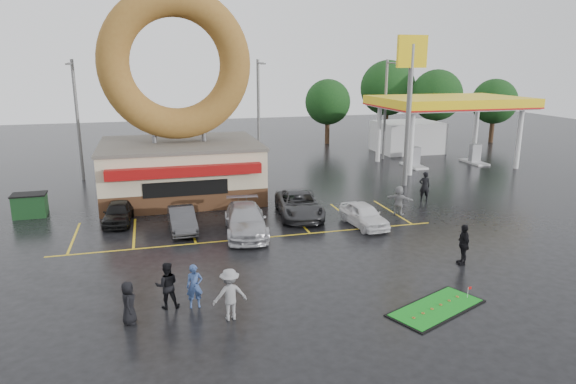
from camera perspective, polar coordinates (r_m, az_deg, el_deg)
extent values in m
plane|color=black|center=(23.46, -2.06, -7.85)|extent=(120.00, 120.00, 0.00)
cube|color=#472B19|center=(35.20, -11.68, 0.48)|extent=(10.00, 8.00, 1.20)
cube|color=beige|center=(34.83, -11.83, 3.28)|extent=(10.00, 8.00, 2.30)
cube|color=#59544C|center=(34.62, -11.93, 5.31)|extent=(10.20, 8.20, 0.20)
cube|color=maroon|center=(30.57, -11.34, 2.26)|extent=(9.00, 0.60, 0.60)
cylinder|color=slate|center=(34.47, -14.66, 6.29)|extent=(0.30, 0.30, 1.20)
cylinder|color=slate|center=(34.64, -9.34, 6.60)|extent=(0.30, 0.30, 1.20)
torus|color=brown|center=(34.22, -12.39, 13.77)|extent=(9.60, 2.00, 9.60)
cylinder|color=silver|center=(41.75, 13.53, 5.20)|extent=(0.40, 0.40, 5.00)
cylinder|color=silver|center=(47.33, 24.28, 5.37)|extent=(0.40, 0.40, 5.00)
cylinder|color=silver|center=(47.04, 10.05, 6.37)|extent=(0.40, 0.40, 5.00)
cylinder|color=silver|center=(52.06, 20.14, 6.47)|extent=(0.40, 0.40, 5.00)
cube|color=silver|center=(46.53, 17.44, 9.26)|extent=(12.00, 8.00, 0.50)
cube|color=yellow|center=(46.51, 17.47, 9.63)|extent=(12.30, 8.30, 0.70)
cube|color=#99999E|center=(45.56, 13.84, 3.88)|extent=(0.90, 0.60, 1.60)
cube|color=#99999E|center=(48.72, 20.05, 4.08)|extent=(0.90, 0.60, 1.60)
cube|color=silver|center=(52.95, 13.10, 6.00)|extent=(6.00, 5.00, 3.00)
cylinder|color=slate|center=(37.87, 13.23, 8.13)|extent=(0.36, 0.36, 10.00)
cube|color=yellow|center=(37.68, 13.63, 14.94)|extent=(2.20, 0.30, 2.20)
cylinder|color=slate|center=(41.71, -22.32, 7.29)|extent=(0.24, 0.24, 9.00)
cylinder|color=slate|center=(40.49, -23.06, 13.02)|extent=(0.12, 2.00, 0.12)
cube|color=slate|center=(39.50, -23.24, 12.93)|extent=(0.40, 0.18, 0.12)
cylinder|color=slate|center=(43.31, -3.29, 8.55)|extent=(0.24, 0.24, 9.00)
cylinder|color=slate|center=(42.11, -3.09, 14.12)|extent=(0.12, 2.00, 0.12)
cube|color=slate|center=(41.13, -2.78, 14.05)|extent=(0.40, 0.18, 0.12)
cylinder|color=slate|center=(48.14, 10.74, 8.91)|extent=(0.24, 0.24, 9.00)
cylinder|color=slate|center=(47.04, 11.52, 13.88)|extent=(0.12, 2.00, 0.12)
cube|color=slate|center=(46.15, 12.08, 13.79)|extent=(0.40, 0.18, 0.12)
cylinder|color=#332114|center=(60.21, 15.94, 6.73)|extent=(0.50, 0.50, 2.88)
sphere|color=black|center=(59.87, 16.19, 10.30)|extent=(5.60, 5.60, 5.60)
cylinder|color=#332114|center=(61.92, 21.68, 6.30)|extent=(0.50, 0.50, 2.52)
sphere|color=black|center=(61.60, 21.97, 9.32)|extent=(4.90, 4.90, 4.90)
cylinder|color=#332114|center=(61.78, 10.83, 7.38)|extent=(0.50, 0.50, 3.24)
sphere|color=black|center=(61.43, 11.02, 11.29)|extent=(6.30, 6.30, 6.30)
cylinder|color=#332114|center=(56.92, 4.38, 6.64)|extent=(0.50, 0.50, 2.52)
sphere|color=black|center=(56.58, 4.44, 9.95)|extent=(4.90, 4.90, 4.90)
imported|color=black|center=(30.31, -18.35, -2.17)|extent=(1.74, 3.75, 1.24)
imported|color=#333235|center=(28.08, -11.69, -3.01)|extent=(1.45, 3.84, 1.25)
imported|color=#A8A7AC|center=(27.09, -4.74, -3.12)|extent=(2.65, 5.37, 1.50)
imported|color=#313134|center=(30.02, 1.24, -1.38)|extent=(3.04, 5.46, 1.44)
imported|color=silver|center=(28.56, 8.42, -2.53)|extent=(1.87, 3.91, 1.29)
imported|color=#31487C|center=(19.47, -10.34, -10.26)|extent=(0.61, 0.40, 1.65)
imported|color=black|center=(19.63, -13.30, -10.05)|extent=(0.87, 0.69, 1.76)
imported|color=gray|center=(18.41, -6.47, -11.23)|extent=(1.27, 0.80, 1.88)
imported|color=black|center=(18.92, -17.30, -11.66)|extent=(0.53, 0.78, 1.54)
imported|color=black|center=(24.29, 18.91, -5.51)|extent=(0.70, 1.17, 1.86)
imported|color=gray|center=(31.03, 12.22, -0.90)|extent=(1.50, 1.51, 1.74)
imported|color=black|center=(34.42, 14.93, 0.61)|extent=(0.80, 0.63, 1.94)
cube|color=#173D1C|center=(33.55, -26.74, -1.38)|extent=(1.82, 1.23, 1.30)
cube|color=black|center=(20.14, 16.15, -12.29)|extent=(4.27, 3.12, 0.04)
cube|color=#16851E|center=(20.13, 16.16, -12.22)|extent=(4.03, 2.89, 0.03)
cylinder|color=silver|center=(21.15, 19.35, -10.49)|extent=(0.02, 0.02, 0.45)
cube|color=red|center=(21.11, 19.55, -10.02)|extent=(0.14, 0.01, 0.10)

